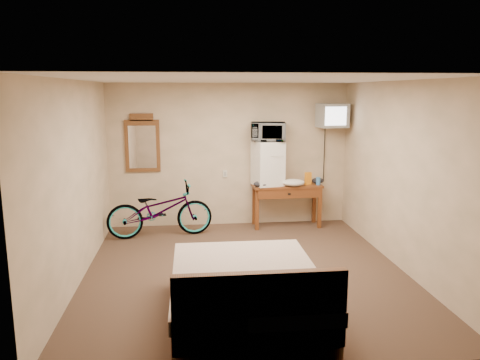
{
  "coord_description": "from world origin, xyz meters",
  "views": [
    {
      "loc": [
        -0.72,
        -5.84,
        2.36
      ],
      "look_at": [
        0.02,
        0.8,
        1.09
      ],
      "focal_mm": 35.0,
      "sensor_mm": 36.0,
      "label": 1
    }
  ],
  "objects_px": {
    "wall_mirror": "(142,144)",
    "crt_television": "(332,116)",
    "microwave": "(268,132)",
    "desk": "(287,192)",
    "mini_fridge": "(268,163)",
    "blue_cup": "(318,181)",
    "bicycle": "(160,210)",
    "bed": "(247,295)"
  },
  "relations": [
    {
      "from": "desk",
      "to": "crt_television",
      "type": "xyz_separation_m",
      "value": [
        0.77,
        0.02,
        1.33
      ]
    },
    {
      "from": "desk",
      "to": "bed",
      "type": "height_order",
      "value": "bed"
    },
    {
      "from": "blue_cup",
      "to": "bed",
      "type": "relative_size",
      "value": 0.07
    },
    {
      "from": "desk",
      "to": "crt_television",
      "type": "height_order",
      "value": "crt_television"
    },
    {
      "from": "microwave",
      "to": "bed",
      "type": "distance_m",
      "value": 3.78
    },
    {
      "from": "microwave",
      "to": "wall_mirror",
      "type": "xyz_separation_m",
      "value": [
        -2.14,
        0.22,
        -0.2
      ]
    },
    {
      "from": "bicycle",
      "to": "bed",
      "type": "bearing_deg",
      "value": -169.13
    },
    {
      "from": "crt_television",
      "to": "bicycle",
      "type": "distance_m",
      "value": 3.33
    },
    {
      "from": "bed",
      "to": "desk",
      "type": "bearing_deg",
      "value": 71.41
    },
    {
      "from": "mini_fridge",
      "to": "crt_television",
      "type": "xyz_separation_m",
      "value": [
        1.11,
        -0.03,
        0.81
      ]
    },
    {
      "from": "blue_cup",
      "to": "wall_mirror",
      "type": "bearing_deg",
      "value": 174.15
    },
    {
      "from": "blue_cup",
      "to": "mini_fridge",
      "type": "bearing_deg",
      "value": 174.45
    },
    {
      "from": "bed",
      "to": "blue_cup",
      "type": "bearing_deg",
      "value": 63.31
    },
    {
      "from": "mini_fridge",
      "to": "blue_cup",
      "type": "xyz_separation_m",
      "value": [
        0.88,
        -0.09,
        -0.32
      ]
    },
    {
      "from": "desk",
      "to": "microwave",
      "type": "distance_m",
      "value": 1.12
    },
    {
      "from": "desk",
      "to": "crt_television",
      "type": "relative_size",
      "value": 2.01
    },
    {
      "from": "mini_fridge",
      "to": "crt_television",
      "type": "relative_size",
      "value": 1.27
    },
    {
      "from": "bicycle",
      "to": "bed",
      "type": "relative_size",
      "value": 0.85
    },
    {
      "from": "wall_mirror",
      "to": "microwave",
      "type": "bearing_deg",
      "value": -5.96
    },
    {
      "from": "blue_cup",
      "to": "crt_television",
      "type": "xyz_separation_m",
      "value": [
        0.23,
        0.06,
        1.13
      ]
    },
    {
      "from": "wall_mirror",
      "to": "bicycle",
      "type": "distance_m",
      "value": 1.22
    },
    {
      "from": "bed",
      "to": "microwave",
      "type": "bearing_deg",
      "value": 76.9
    },
    {
      "from": "blue_cup",
      "to": "desk",
      "type": "bearing_deg",
      "value": 175.68
    },
    {
      "from": "blue_cup",
      "to": "bicycle",
      "type": "relative_size",
      "value": 0.08
    },
    {
      "from": "wall_mirror",
      "to": "bicycle",
      "type": "bearing_deg",
      "value": -63.69
    },
    {
      "from": "crt_television",
      "to": "bed",
      "type": "bearing_deg",
      "value": -119.29
    },
    {
      "from": "crt_television",
      "to": "mini_fridge",
      "type": "bearing_deg",
      "value": 178.61
    },
    {
      "from": "crt_television",
      "to": "wall_mirror",
      "type": "relative_size",
      "value": 0.61
    },
    {
      "from": "microwave",
      "to": "crt_television",
      "type": "bearing_deg",
      "value": 6.29
    },
    {
      "from": "microwave",
      "to": "wall_mirror",
      "type": "bearing_deg",
      "value": -178.27
    },
    {
      "from": "mini_fridge",
      "to": "bicycle",
      "type": "relative_size",
      "value": 0.45
    },
    {
      "from": "blue_cup",
      "to": "wall_mirror",
      "type": "height_order",
      "value": "wall_mirror"
    },
    {
      "from": "microwave",
      "to": "blue_cup",
      "type": "xyz_separation_m",
      "value": [
        0.88,
        -0.09,
        -0.86
      ]
    },
    {
      "from": "microwave",
      "to": "bicycle",
      "type": "xyz_separation_m",
      "value": [
        -1.84,
        -0.38,
        -1.23
      ]
    },
    {
      "from": "wall_mirror",
      "to": "desk",
      "type": "bearing_deg",
      "value": -6.18
    },
    {
      "from": "crt_television",
      "to": "bed",
      "type": "distance_m",
      "value": 4.23
    },
    {
      "from": "desk",
      "to": "bicycle",
      "type": "xyz_separation_m",
      "value": [
        -2.18,
        -0.33,
        -0.17
      ]
    },
    {
      "from": "crt_television",
      "to": "bicycle",
      "type": "bearing_deg",
      "value": -173.21
    },
    {
      "from": "mini_fridge",
      "to": "bed",
      "type": "distance_m",
      "value": 3.61
    },
    {
      "from": "wall_mirror",
      "to": "crt_television",
      "type": "bearing_deg",
      "value": -4.41
    },
    {
      "from": "crt_television",
      "to": "bed",
      "type": "height_order",
      "value": "crt_television"
    },
    {
      "from": "bicycle",
      "to": "microwave",
      "type": "bearing_deg",
      "value": -86.5
    }
  ]
}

